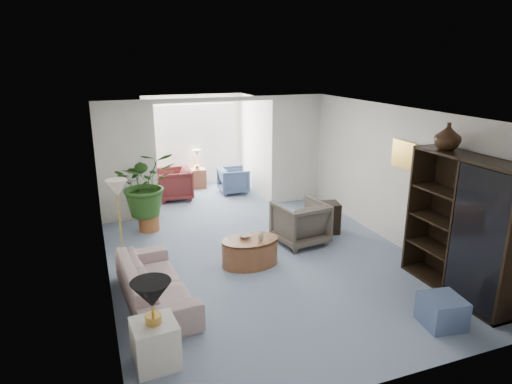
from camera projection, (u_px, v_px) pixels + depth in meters
name	position (u px, v px, depth m)	size (l,w,h in m)	color
floor	(269.00, 265.00, 7.38)	(6.00, 6.00, 0.00)	#7E92A7
sunroom_floor	(206.00, 196.00, 11.05)	(2.60, 2.60, 0.00)	#7E92A7
back_pier_left	(127.00, 163.00, 9.06)	(1.20, 0.12, 2.50)	white
back_pier_right	(296.00, 149.00, 10.35)	(1.20, 0.12, 2.50)	white
back_header	(215.00, 100.00, 9.36)	(2.60, 0.12, 0.10)	white
window_pane	(194.00, 133.00, 11.61)	(2.20, 0.02, 1.50)	white
window_blinds	(194.00, 134.00, 11.59)	(2.20, 0.02, 1.50)	white
framed_picture	(405.00, 155.00, 7.64)	(0.04, 0.50, 0.40)	#ADA48A
sofa	(155.00, 283.00, 6.20)	(2.02, 0.79, 0.59)	#B7AA9A
end_table	(155.00, 344.00, 4.94)	(0.48, 0.48, 0.53)	silver
table_lamp	(151.00, 294.00, 4.76)	(0.44, 0.44, 0.30)	black
floor_lamp	(117.00, 188.00, 7.31)	(0.36, 0.36, 0.28)	#F4DFC2
coffee_table	(250.00, 252.00, 7.36)	(0.95, 0.95, 0.45)	brown
coffee_bowl	(245.00, 236.00, 7.36)	(0.20, 0.20, 0.05)	silver
coffee_cup	(261.00, 237.00, 7.24)	(0.10, 0.10, 0.10)	#B8B7A1
wingback_chair	(300.00, 223.00, 8.17)	(0.85, 0.87, 0.79)	#60584B
side_table_dark	(326.00, 218.00, 8.71)	(0.50, 0.40, 0.60)	black
entertainment_cabinet	(463.00, 227.00, 6.28)	(0.49, 1.82, 2.03)	black
cabinet_urn	(448.00, 136.00, 6.37)	(0.37, 0.37, 0.39)	black
ottoman	(442.00, 311.00, 5.69)	(0.48, 0.48, 0.39)	slate
plant_pot	(149.00, 222.00, 8.85)	(0.40, 0.40, 0.32)	#A05A2E
house_plant	(146.00, 183.00, 8.62)	(1.16, 1.01, 1.29)	#29521C
sunroom_chair_blue	(233.00, 180.00, 11.26)	(0.69, 0.71, 0.65)	slate
sunroom_chair_maroon	(174.00, 184.00, 10.73)	(0.80, 0.82, 0.75)	maroon
sunroom_table	(197.00, 179.00, 11.69)	(0.42, 0.32, 0.51)	brown
shelf_clutter	(485.00, 232.00, 5.88)	(0.30, 0.52, 1.06)	black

